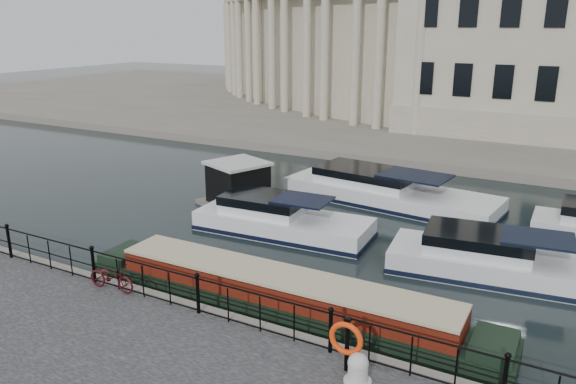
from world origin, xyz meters
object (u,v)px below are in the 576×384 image
Objects in this scene: narrowboat at (280,300)px; life_ring_post at (346,339)px; mooring_bollard at (358,369)px; bicycle at (111,277)px; harbour_hut at (238,186)px.

life_ring_post is at bearing -39.76° from narrowboat.
narrowboat is at bearing 141.78° from mooring_bollard.
life_ring_post is at bearing 150.92° from mooring_bollard.
life_ring_post is (7.77, -0.44, 0.42)m from bicycle.
life_ring_post reaches higher than bicycle.
harbour_hut is at bearing 129.84° from narrowboat.
mooring_bollard is at bearing -29.08° from life_ring_post.
life_ring_post is 0.33× the size of harbour_hut.
mooring_bollard is (8.17, -0.66, -0.09)m from bicycle.
mooring_bollard is 14.81m from harbour_hut.
life_ring_post is 4.28m from narrowboat.
life_ring_post is (-0.40, 0.22, 0.51)m from mooring_bollard.
bicycle is 0.40× the size of harbour_hut.
harbour_hut reaches higher than life_ring_post.
mooring_bollard reaches higher than narrowboat.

